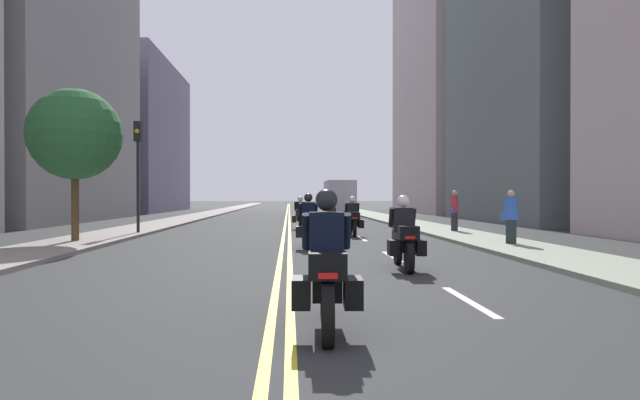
# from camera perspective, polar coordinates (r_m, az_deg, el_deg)

# --- Properties ---
(ground_plane) EXTENTS (264.00, 264.00, 0.00)m
(ground_plane) POSITION_cam_1_polar(r_m,az_deg,el_deg) (47.97, -3.36, -1.48)
(ground_plane) COLOR #2F3031
(sidewalk_left) EXTENTS (2.54, 144.00, 0.12)m
(sidewalk_left) POSITION_cam_1_polar(r_m,az_deg,el_deg) (48.47, -11.44, -1.40)
(sidewalk_left) COLOR gray
(sidewalk_left) RESTS_ON ground
(sidewalk_right) EXTENTS (2.54, 144.00, 0.12)m
(sidewalk_right) POSITION_cam_1_polar(r_m,az_deg,el_deg) (48.44, 4.71, -1.39)
(sidewalk_right) COLOR gray
(sidewalk_right) RESTS_ON ground
(centreline_yellow_inner) EXTENTS (0.12, 132.00, 0.01)m
(centreline_yellow_inner) POSITION_cam_1_polar(r_m,az_deg,el_deg) (47.97, -3.51, -1.48)
(centreline_yellow_inner) COLOR yellow
(centreline_yellow_inner) RESTS_ON ground
(centreline_yellow_outer) EXTENTS (0.12, 132.00, 0.01)m
(centreline_yellow_outer) POSITION_cam_1_polar(r_m,az_deg,el_deg) (47.97, -3.22, -1.48)
(centreline_yellow_outer) COLOR yellow
(centreline_yellow_outer) RESTS_ON ground
(lane_dashes_white) EXTENTS (0.14, 56.40, 0.01)m
(lane_dashes_white) POSITION_cam_1_polar(r_m,az_deg,el_deg) (29.11, 2.02, -2.68)
(lane_dashes_white) COLOR silver
(lane_dashes_white) RESTS_ON ground
(building_left_1) EXTENTS (7.57, 19.09, 23.10)m
(building_left_1) POSITION_cam_1_polar(r_m,az_deg,el_deg) (39.84, -27.48, 14.86)
(building_left_1) COLOR gray
(building_left_1) RESTS_ON ground
(building_left_2) EXTENTS (7.22, 19.56, 15.16)m
(building_left_2) POSITION_cam_1_polar(r_m,az_deg,el_deg) (59.56, -18.55, 6.17)
(building_left_2) COLOR slate
(building_left_2) RESTS_ON ground
(building_right_2) EXTENTS (6.12, 18.45, 28.50)m
(building_right_2) POSITION_cam_1_polar(r_m,az_deg,el_deg) (56.09, 12.57, 13.45)
(building_right_2) COLOR #BFADAE
(building_right_2) RESTS_ON ground
(motorcycle_0) EXTENTS (0.78, 2.15, 1.65)m
(motorcycle_0) POSITION_cam_1_polar(r_m,az_deg,el_deg) (6.31, 0.70, -7.80)
(motorcycle_0) COLOR black
(motorcycle_0) RESTS_ON ground
(motorcycle_1) EXTENTS (0.78, 2.16, 1.59)m
(motorcycle_1) POSITION_cam_1_polar(r_m,az_deg,el_deg) (11.75, 8.78, -4.07)
(motorcycle_1) COLOR black
(motorcycle_1) RESTS_ON ground
(motorcycle_2) EXTENTS (0.77, 2.18, 1.65)m
(motorcycle_2) POSITION_cam_1_polar(r_m,az_deg,el_deg) (16.44, -1.22, -2.73)
(motorcycle_2) COLOR black
(motorcycle_2) RESTS_ON ground
(motorcycle_3) EXTENTS (0.76, 2.18, 1.57)m
(motorcycle_3) POSITION_cam_1_polar(r_m,az_deg,el_deg) (21.44, 3.44, -2.03)
(motorcycle_3) COLOR black
(motorcycle_3) RESTS_ON ground
(motorcycle_4) EXTENTS (0.78, 2.12, 1.58)m
(motorcycle_4) POSITION_cam_1_polar(r_m,az_deg,el_deg) (26.04, -2.08, -1.61)
(motorcycle_4) COLOR black
(motorcycle_4) RESTS_ON ground
(motorcycle_5) EXTENTS (0.77, 2.08, 1.57)m
(motorcycle_5) POSITION_cam_1_polar(r_m,az_deg,el_deg) (30.85, 1.14, -1.30)
(motorcycle_5) COLOR black
(motorcycle_5) RESTS_ON ground
(traffic_cone_0) EXTENTS (0.35, 0.35, 0.78)m
(traffic_cone_0) POSITION_cam_1_polar(r_m,az_deg,el_deg) (20.05, 9.64, -2.98)
(traffic_cone_0) COLOR black
(traffic_cone_0) RESTS_ON ground
(traffic_light_near) EXTENTS (0.28, 0.38, 4.55)m
(traffic_light_near) POSITION_cam_1_polar(r_m,az_deg,el_deg) (23.01, -18.51, 4.33)
(traffic_light_near) COLOR black
(traffic_light_near) RESTS_ON ground
(pedestrian_0) EXTENTS (0.41, 0.48, 1.82)m
(pedestrian_0) POSITION_cam_1_polar(r_m,az_deg,el_deg) (23.46, 13.88, -1.14)
(pedestrian_0) COLOR #2B2432
(pedestrian_0) RESTS_ON ground
(pedestrian_1) EXTENTS (0.49, 0.40, 1.75)m
(pedestrian_1) POSITION_cam_1_polar(r_m,az_deg,el_deg) (17.59, 19.34, -1.78)
(pedestrian_1) COLOR #222D2F
(pedestrian_1) RESTS_ON ground
(street_tree_0) EXTENTS (2.96, 2.96, 5.06)m
(street_tree_0) POSITION_cam_1_polar(r_m,az_deg,el_deg) (19.53, -24.26, 6.26)
(street_tree_0) COLOR #513A21
(street_tree_0) RESTS_ON ground
(parked_truck) EXTENTS (2.20, 6.50, 2.80)m
(parked_truck) POSITION_cam_1_polar(r_m,az_deg,el_deg) (44.33, 1.98, 0.01)
(parked_truck) COLOR silver
(parked_truck) RESTS_ON ground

